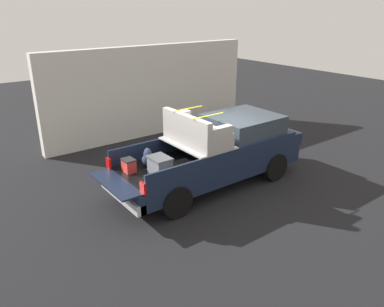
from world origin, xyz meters
name	(u,v)px	position (x,y,z in m)	size (l,w,h in m)	color
ground_plane	(209,184)	(0.00, 0.00, 0.00)	(40.00, 40.00, 0.00)	black
pickup_truck	(219,151)	(0.35, 0.00, 0.96)	(6.05, 2.06, 2.23)	#162138
building_facade	(151,91)	(1.16, 4.98, 1.72)	(8.67, 0.36, 3.45)	silver
trash_can	(246,118)	(4.46, 3.02, 0.50)	(0.60, 0.60, 0.98)	#3F4C66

